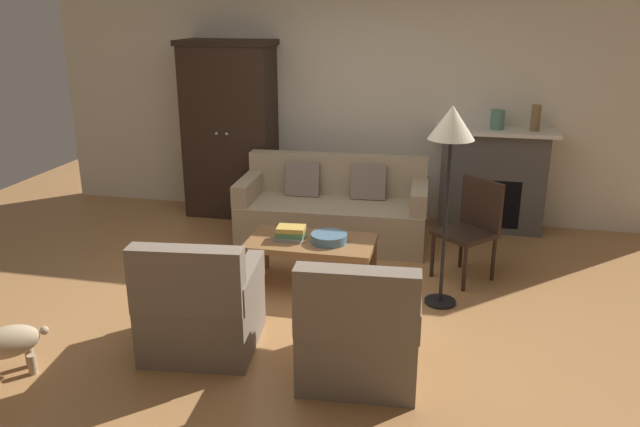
# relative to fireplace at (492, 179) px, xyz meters

# --- Properties ---
(ground_plane) EXTENTS (9.60, 9.60, 0.00)m
(ground_plane) POSITION_rel_fireplace_xyz_m (-1.55, -2.30, -0.57)
(ground_plane) COLOR #B27A47
(back_wall) EXTENTS (7.20, 0.10, 2.80)m
(back_wall) POSITION_rel_fireplace_xyz_m (-1.55, 0.25, 0.83)
(back_wall) COLOR silver
(back_wall) RESTS_ON ground
(fireplace) EXTENTS (1.26, 0.48, 1.12)m
(fireplace) POSITION_rel_fireplace_xyz_m (0.00, 0.00, 0.00)
(fireplace) COLOR #4C4947
(fireplace) RESTS_ON ground
(armoire) EXTENTS (1.06, 0.57, 2.00)m
(armoire) POSITION_rel_fireplace_xyz_m (-2.95, -0.08, 0.44)
(armoire) COLOR black
(armoire) RESTS_ON ground
(couch) EXTENTS (1.95, 0.93, 0.86)m
(couch) POSITION_rel_fireplace_xyz_m (-1.61, -0.71, -0.25)
(couch) COLOR tan
(couch) RESTS_ON ground
(coffee_table) EXTENTS (1.10, 0.60, 0.42)m
(coffee_table) POSITION_rel_fireplace_xyz_m (-1.58, -1.85, -0.20)
(coffee_table) COLOR olive
(coffee_table) RESTS_ON ground
(fruit_bowl) EXTENTS (0.31, 0.31, 0.08)m
(fruit_bowl) POSITION_rel_fireplace_xyz_m (-1.42, -1.87, -0.11)
(fruit_bowl) COLOR slate
(fruit_bowl) RESTS_ON coffee_table
(book_stack) EXTENTS (0.26, 0.19, 0.12)m
(book_stack) POSITION_rel_fireplace_xyz_m (-1.76, -1.87, -0.09)
(book_stack) COLOR gray
(book_stack) RESTS_ON coffee_table
(mantel_vase_jade) EXTENTS (0.15, 0.15, 0.20)m
(mantel_vase_jade) POSITION_rel_fireplace_xyz_m (-0.00, -0.02, 0.65)
(mantel_vase_jade) COLOR slate
(mantel_vase_jade) RESTS_ON fireplace
(mantel_vase_bronze) EXTENTS (0.10, 0.10, 0.27)m
(mantel_vase_bronze) POSITION_rel_fireplace_xyz_m (0.38, -0.02, 0.69)
(mantel_vase_bronze) COLOR olive
(mantel_vase_bronze) RESTS_ON fireplace
(armchair_near_left) EXTENTS (0.86, 0.85, 0.88)m
(armchair_near_left) POSITION_rel_fireplace_xyz_m (-2.10, -3.08, -0.25)
(armchair_near_left) COLOR #756656
(armchair_near_left) RESTS_ON ground
(armchair_near_right) EXTENTS (0.83, 0.82, 0.88)m
(armchair_near_right) POSITION_rel_fireplace_xyz_m (-0.94, -3.18, -0.25)
(armchair_near_right) COLOR #756656
(armchair_near_right) RESTS_ON ground
(side_chair_wooden) EXTENTS (0.62, 0.62, 0.90)m
(side_chair_wooden) POSITION_rel_fireplace_xyz_m (-0.22, -1.36, -0.06)
(side_chair_wooden) COLOR black
(side_chair_wooden) RESTS_ON ground
(floor_lamp) EXTENTS (0.36, 0.36, 1.65)m
(floor_lamp) POSITION_rel_fireplace_xyz_m (-0.45, -1.97, 0.85)
(floor_lamp) COLOR black
(floor_lamp) RESTS_ON ground
(dog) EXTENTS (0.46, 0.45, 0.39)m
(dog) POSITION_rel_fireplace_xyz_m (-3.23, -3.71, -0.32)
(dog) COLOR tan
(dog) RESTS_ON ground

